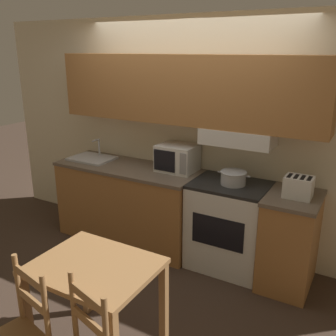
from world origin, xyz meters
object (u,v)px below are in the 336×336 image
at_px(microwave, 177,158).
at_px(sink_basin, 92,158).
at_px(cooking_pot, 233,177).
at_px(dining_table, 95,281).
at_px(stove_range, 228,225).
at_px(toaster, 298,187).

distance_m(microwave, sink_basin, 1.12).
bearing_deg(cooking_pot, sink_basin, -179.45).
bearing_deg(dining_table, sink_basin, 130.76).
xyz_separation_m(microwave, dining_table, (0.26, -1.72, -0.44)).
bearing_deg(cooking_pot, microwave, 170.96).
bearing_deg(stove_range, cooking_pot, -10.07).
distance_m(stove_range, dining_table, 1.67).
bearing_deg(microwave, sink_basin, -173.46).
distance_m(microwave, dining_table, 1.80).
xyz_separation_m(cooking_pot, toaster, (0.63, -0.03, 0.03)).
relative_size(cooking_pot, dining_table, 0.40).
xyz_separation_m(microwave, sink_basin, (-1.11, -0.13, -0.13)).
relative_size(microwave, toaster, 1.61).
height_order(microwave, sink_basin, microwave).
relative_size(sink_basin, dining_table, 0.60).
distance_m(cooking_pot, toaster, 0.63).
bearing_deg(cooking_pot, toaster, -2.51).
bearing_deg(toaster, microwave, 174.05).
bearing_deg(sink_basin, cooking_pot, 0.55).
bearing_deg(microwave, cooking_pot, -9.04).
bearing_deg(dining_table, stove_range, 76.17).
bearing_deg(microwave, stove_range, -9.00).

